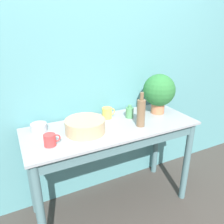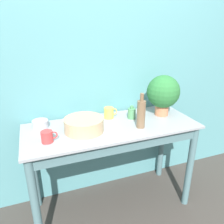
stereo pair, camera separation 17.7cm
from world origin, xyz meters
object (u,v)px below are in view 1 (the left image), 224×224
at_px(potted_plant, 159,91).
at_px(bottle_tall, 141,112).
at_px(bowl_small_steel, 39,127).
at_px(mug_red, 50,140).
at_px(bowl_wash_large, 85,126).
at_px(bottle_short, 130,112).
at_px(mug_yellow, 107,113).

relative_size(potted_plant, bottle_tall, 1.28).
bearing_deg(bottle_tall, bowl_small_steel, 160.21).
relative_size(potted_plant, mug_red, 3.17).
bearing_deg(potted_plant, bowl_small_steel, 174.59).
distance_m(potted_plant, bowl_wash_large, 0.77).
bearing_deg(bowl_wash_large, bowl_small_steel, 150.62).
height_order(bottle_tall, bottle_short, bottle_tall).
height_order(bottle_short, mug_yellow, bottle_short).
height_order(mug_yellow, bowl_small_steel, mug_yellow).
height_order(bottle_tall, bowl_small_steel, bottle_tall).
distance_m(bowl_wash_large, bottle_tall, 0.46).
xyz_separation_m(bowl_wash_large, mug_red, (-0.29, -0.08, -0.01)).
height_order(potted_plant, bottle_tall, potted_plant).
relative_size(mug_yellow, bowl_small_steel, 0.97).
bearing_deg(bowl_small_steel, bowl_wash_large, -29.38).
xyz_separation_m(mug_yellow, bowl_small_steel, (-0.59, 0.01, -0.02)).
relative_size(bottle_short, bowl_small_steel, 0.94).
relative_size(potted_plant, bowl_wash_large, 1.19).
relative_size(bowl_wash_large, bottle_short, 2.60).
xyz_separation_m(bowl_wash_large, bottle_short, (0.46, 0.10, -0.00)).
relative_size(bowl_wash_large, mug_red, 2.66).
relative_size(mug_red, mug_yellow, 0.95).
distance_m(bowl_wash_large, mug_yellow, 0.32).
distance_m(bottle_short, mug_yellow, 0.20).
distance_m(potted_plant, bottle_short, 0.34).
bearing_deg(bottle_tall, bottle_short, 87.12).
bearing_deg(bowl_wash_large, potted_plant, 5.93).
xyz_separation_m(potted_plant, bowl_small_steel, (-1.07, 0.10, -0.18)).
height_order(potted_plant, mug_yellow, potted_plant).
xyz_separation_m(potted_plant, bottle_tall, (-0.31, -0.17, -0.09)).
xyz_separation_m(bottle_short, mug_red, (-0.74, -0.18, -0.01)).
bearing_deg(bowl_small_steel, mug_yellow, -0.59).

